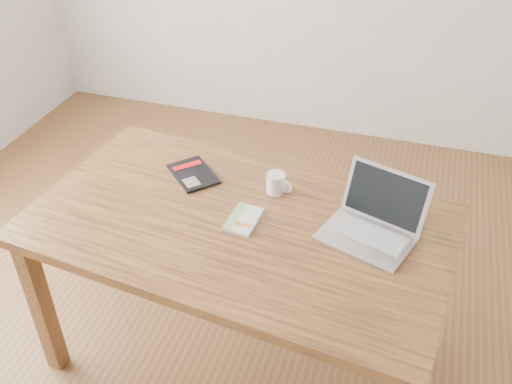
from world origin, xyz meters
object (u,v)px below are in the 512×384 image
(desk, at_px, (239,239))
(laptop, at_px, (373,223))
(white_guidebook, at_px, (244,220))
(coffee_mug, at_px, (276,183))
(black_guidebook, at_px, (193,174))

(desk, bearing_deg, laptop, 15.55)
(white_guidebook, xyz_separation_m, coffee_mug, (0.06, 0.21, 0.04))
(black_guidebook, distance_m, laptop, 0.76)
(white_guidebook, distance_m, coffee_mug, 0.23)
(black_guidebook, relative_size, coffee_mug, 2.43)
(desk, bearing_deg, white_guidebook, 19.46)
(laptop, bearing_deg, desk, -152.53)
(white_guidebook, height_order, black_guidebook, white_guidebook)
(laptop, height_order, coffee_mug, laptop)
(coffee_mug, bearing_deg, laptop, -3.88)
(desk, distance_m, white_guidebook, 0.10)
(coffee_mug, bearing_deg, desk, -95.00)
(desk, height_order, white_guidebook, white_guidebook)
(white_guidebook, distance_m, black_guidebook, 0.37)
(white_guidebook, xyz_separation_m, laptop, (0.46, 0.07, 0.04))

